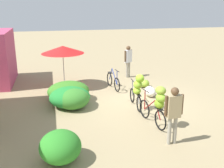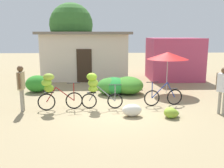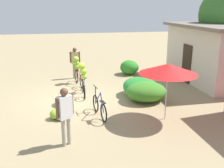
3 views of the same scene
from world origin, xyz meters
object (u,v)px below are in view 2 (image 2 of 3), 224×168
(bicycle_center_loaded, at_px, (163,97))
(banana_pile_on_ground, at_px, (171,113))
(market_umbrella, at_px, (168,56))
(person_bystander, at_px, (223,86))
(bicycle_near_pile, at_px, (95,87))
(tree_behind_building, at_px, (71,25))
(bicycle_leftmost, at_px, (52,88))
(person_vendor, at_px, (21,83))
(shop_pink, at_px, (174,59))
(building_low, at_px, (85,55))
(produce_sack, at_px, (132,110))

(bicycle_center_loaded, height_order, banana_pile_on_ground, bicycle_center_loaded)
(bicycle_center_loaded, bearing_deg, banana_pile_on_ground, -93.24)
(market_umbrella, bearing_deg, person_bystander, -72.33)
(bicycle_near_pile, relative_size, person_bystander, 0.94)
(market_umbrella, distance_m, bicycle_near_pile, 4.43)
(tree_behind_building, xyz_separation_m, person_bystander, (6.39, -9.12, -2.42))
(bicycle_leftmost, distance_m, bicycle_near_pile, 1.63)
(bicycle_center_loaded, bearing_deg, person_bystander, -34.37)
(tree_behind_building, relative_size, bicycle_center_loaded, 3.05)
(market_umbrella, bearing_deg, bicycle_center_loaded, -107.43)
(bicycle_near_pile, xyz_separation_m, person_vendor, (-2.76, -0.18, 0.21))
(shop_pink, height_order, market_umbrella, shop_pink)
(tree_behind_building, height_order, bicycle_leftmost, tree_behind_building)
(market_umbrella, bearing_deg, person_vendor, -156.14)
(building_low, distance_m, bicycle_leftmost, 7.08)
(tree_behind_building, bearing_deg, bicycle_leftmost, -88.71)
(bicycle_center_loaded, distance_m, produce_sack, 1.97)
(bicycle_leftmost, bearing_deg, person_vendor, -179.01)
(building_low, relative_size, bicycle_near_pile, 3.56)
(bicycle_leftmost, xyz_separation_m, person_vendor, (-1.15, -0.02, 0.21))
(person_vendor, bearing_deg, bicycle_center_loaded, 5.14)
(shop_pink, relative_size, tree_behind_building, 0.64)
(person_vendor, bearing_deg, person_bystander, -5.85)
(produce_sack, bearing_deg, person_vendor, 168.46)
(bicycle_near_pile, height_order, banana_pile_on_ground, bicycle_near_pile)
(bicycle_center_loaded, height_order, produce_sack, bicycle_center_loaded)
(building_low, bearing_deg, tree_behind_building, 126.95)
(bicycle_center_loaded, xyz_separation_m, produce_sack, (-1.44, -1.33, -0.14))
(building_low, distance_m, bicycle_center_loaded, 7.51)
(building_low, xyz_separation_m, person_bystander, (5.37, -7.77, -0.46))
(bicycle_leftmost, distance_m, banana_pile_on_ground, 4.46)
(building_low, relative_size, produce_sack, 8.26)
(market_umbrella, height_order, person_vendor, market_umbrella)
(building_low, relative_size, person_vendor, 3.35)
(tree_behind_building, distance_m, bicycle_leftmost, 8.75)
(tree_behind_building, distance_m, bicycle_near_pile, 8.79)
(bicycle_leftmost, distance_m, produce_sack, 3.12)
(shop_pink, distance_m, banana_pile_on_ground, 8.03)
(banana_pile_on_ground, bearing_deg, bicycle_near_pile, 156.21)
(banana_pile_on_ground, bearing_deg, bicycle_leftmost, 166.67)
(shop_pink, relative_size, banana_pile_on_ground, 4.11)
(building_low, relative_size, shop_pink, 1.81)
(bicycle_near_pile, bearing_deg, person_vendor, -176.26)
(building_low, bearing_deg, banana_pile_on_ground, -66.64)
(banana_pile_on_ground, height_order, person_bystander, person_bystander)
(shop_pink, bearing_deg, building_low, 176.10)
(bicycle_center_loaded, xyz_separation_m, person_bystander, (1.83, -1.25, 0.70))
(building_low, relative_size, tree_behind_building, 1.17)
(building_low, distance_m, market_umbrella, 6.03)
(person_vendor, bearing_deg, bicycle_near_pile, 3.74)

